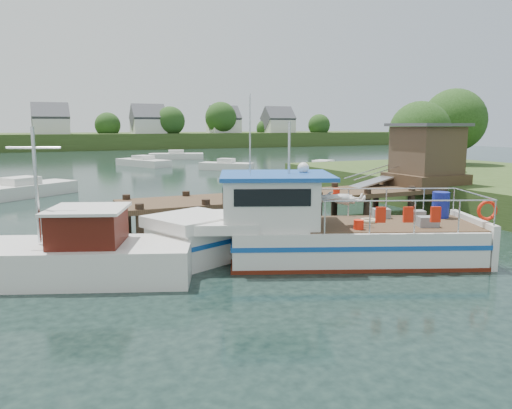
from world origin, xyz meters
name	(u,v)px	position (x,y,z in m)	size (l,w,h in m)	color
ground_plane	(263,228)	(0.00, 0.00, 0.00)	(160.00, 160.00, 0.00)	black
far_shore	(79,138)	(0.01, 82.37, 2.10)	(140.00, 42.55, 9.22)	#374D20
dock	(386,170)	(6.51, 0.01, 2.24)	(16.60, 3.00, 4.78)	#463221
lobster_boat	(311,231)	(-0.79, -5.38, 0.97)	(10.77, 6.50, 5.33)	silver
work_boat	(57,256)	(-8.45, -4.19, 0.69)	(8.10, 4.85, 4.33)	silver
moored_far	(176,156)	(8.74, 45.12, 0.44)	(7.40, 4.25, 1.19)	silver
moored_a	(21,190)	(-9.53, 14.68, 0.46)	(6.80, 5.71, 1.24)	silver
moored_b	(226,166)	(8.77, 27.00, 0.43)	(4.99, 4.95, 1.16)	silver
moored_c	(323,167)	(17.14, 22.45, 0.39)	(6.76, 5.45, 1.04)	silver
moored_d	(143,162)	(2.32, 35.30, 0.43)	(5.03, 7.23, 1.17)	silver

